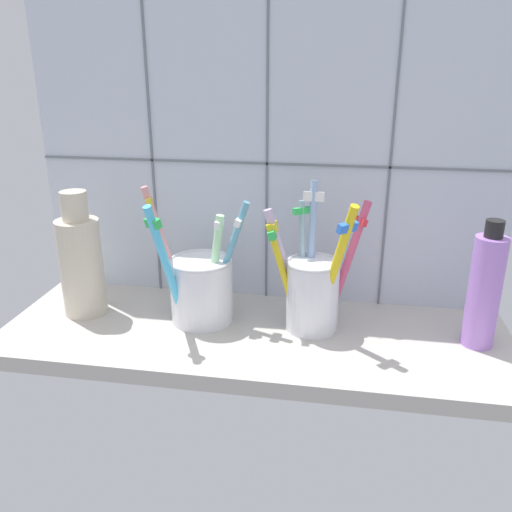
{
  "coord_description": "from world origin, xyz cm",
  "views": [
    {
      "loc": [
        10.43,
        -59.28,
        34.51
      ],
      "look_at": [
        0.0,
        2.17,
        11.37
      ],
      "focal_mm": 37.52,
      "sensor_mm": 36.0,
      "label": 1
    }
  ],
  "objects_px": {
    "toothbrush_cup_right": "(312,288)",
    "soap_bottle": "(485,290)",
    "ceramic_vase": "(81,262)",
    "toothbrush_cup_left": "(201,286)"
  },
  "relations": [
    {
      "from": "ceramic_vase",
      "to": "soap_bottle",
      "type": "bearing_deg",
      "value": -0.29
    },
    {
      "from": "toothbrush_cup_left",
      "to": "soap_bottle",
      "type": "bearing_deg",
      "value": -1.01
    },
    {
      "from": "toothbrush_cup_right",
      "to": "ceramic_vase",
      "type": "relative_size",
      "value": 1.11
    },
    {
      "from": "toothbrush_cup_left",
      "to": "toothbrush_cup_right",
      "type": "height_order",
      "value": "toothbrush_cup_right"
    },
    {
      "from": "toothbrush_cup_right",
      "to": "ceramic_vase",
      "type": "distance_m",
      "value": 0.31
    },
    {
      "from": "ceramic_vase",
      "to": "soap_bottle",
      "type": "distance_m",
      "value": 0.51
    },
    {
      "from": "soap_bottle",
      "to": "toothbrush_cup_right",
      "type": "bearing_deg",
      "value": 177.73
    },
    {
      "from": "toothbrush_cup_right",
      "to": "ceramic_vase",
      "type": "bearing_deg",
      "value": -178.98
    },
    {
      "from": "toothbrush_cup_right",
      "to": "soap_bottle",
      "type": "height_order",
      "value": "toothbrush_cup_right"
    },
    {
      "from": "ceramic_vase",
      "to": "toothbrush_cup_right",
      "type": "bearing_deg",
      "value": 1.02
    }
  ]
}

